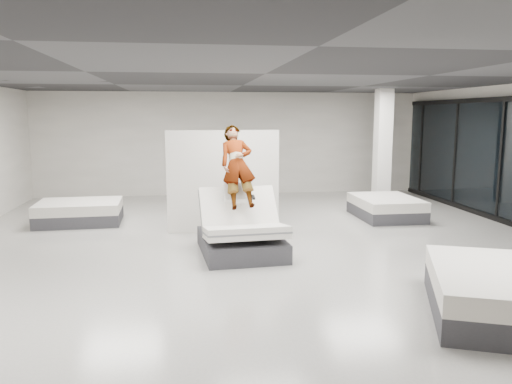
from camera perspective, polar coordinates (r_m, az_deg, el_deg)
room at (r=8.84m, az=1.07°, el=2.98°), size 14.00×14.04×3.20m
hero_bed at (r=9.06m, az=-1.69°, el=-4.80°), size 1.56×1.98×1.25m
person at (r=9.23m, az=-2.11°, el=0.93°), size 0.74×1.68×1.23m
remote at (r=8.96m, az=-0.31°, el=-0.59°), size 0.06×0.15×0.08m
divider_panel at (r=10.69m, az=-3.77°, el=1.21°), size 2.40×0.13×2.18m
flat_bed_right_far at (r=12.63m, az=14.63°, el=-1.72°), size 1.39×1.85×0.51m
flat_bed_right_near at (r=7.03m, az=26.18°, el=-10.37°), size 2.31×2.61×0.59m
flat_bed_left_far at (r=12.31m, az=-19.51°, el=-2.20°), size 1.92×1.48×0.51m
column at (r=14.27m, az=14.26°, el=4.93°), size 0.40×0.40×3.20m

